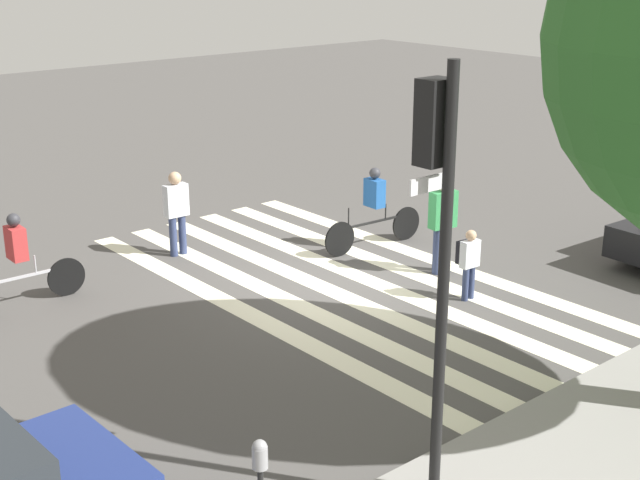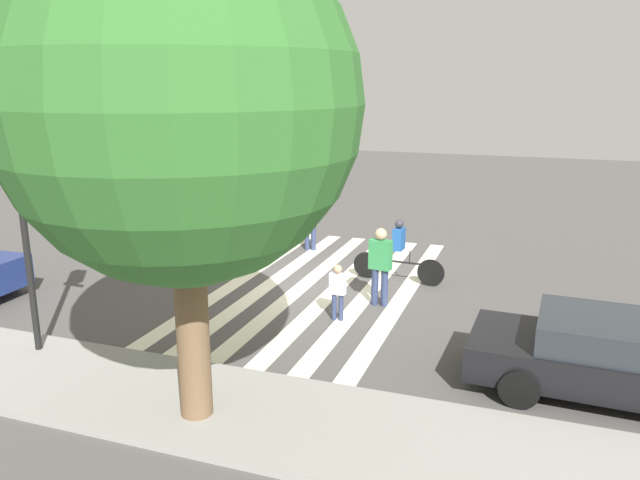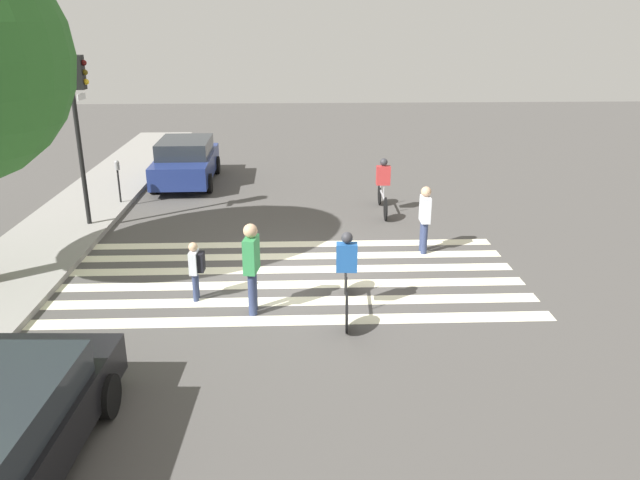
{
  "view_description": "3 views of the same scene",
  "coord_description": "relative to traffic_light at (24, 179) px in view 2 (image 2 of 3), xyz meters",
  "views": [
    {
      "loc": [
        9.88,
        11.08,
        5.76
      ],
      "look_at": [
        0.34,
        -0.22,
        0.81
      ],
      "focal_mm": 50.0,
      "sensor_mm": 36.0,
      "label": 1
    },
    {
      "loc": [
        -4.96,
        13.96,
        5.03
      ],
      "look_at": [
        -0.24,
        0.7,
        1.39
      ],
      "focal_mm": 35.0,
      "sensor_mm": 36.0,
      "label": 2
    },
    {
      "loc": [
        -12.76,
        -0.1,
        5.42
      ],
      "look_at": [
        -0.45,
        -0.57,
        1.02
      ],
      "focal_mm": 35.0,
      "sensor_mm": 36.0,
      "label": 3
    }
  ],
  "objects": [
    {
      "name": "cyclist_far_lane",
      "position": [
        1.19,
        -8.05,
        -2.46
      ],
      "size": [
        2.25,
        0.4,
        1.62
      ],
      "rotation": [
        0.0,
        0.0,
        -0.02
      ],
      "color": "black",
      "rests_on": "ground_plane"
    },
    {
      "name": "car_parked_far_curb",
      "position": [
        -10.06,
        -1.79,
        -2.63
      ],
      "size": [
        4.82,
        2.23,
        1.32
      ],
      "rotation": [
        0.0,
        0.0,
        -0.04
      ],
      "color": "black",
      "rests_on": "ground_plane"
    },
    {
      "name": "sidewalk_curb",
      "position": [
        -3.62,
        0.81,
        -3.25
      ],
      "size": [
        36.0,
        2.5,
        0.14
      ],
      "color": "gray",
      "rests_on": "ground_plane"
    },
    {
      "name": "street_tree",
      "position": [
        -3.99,
        1.16,
        1.37
      ],
      "size": [
        4.92,
        4.92,
        7.17
      ],
      "color": "brown",
      "rests_on": "ground_plane"
    },
    {
      "name": "crosswalk_stripes",
      "position": [
        -3.62,
        -5.44,
        -3.32
      ],
      "size": [
        4.65,
        10.0,
        0.01
      ],
      "color": "#F2EDCC",
      "rests_on": "ground_plane"
    },
    {
      "name": "pedestrian_adult_blue_shirt",
      "position": [
        -5.34,
        -4.66,
        -2.3
      ],
      "size": [
        0.53,
        0.3,
        1.81
      ],
      "rotation": [
        0.0,
        0.0,
        2.98
      ],
      "color": "navy",
      "rests_on": "ground_plane"
    },
    {
      "name": "cyclist_mid_street",
      "position": [
        -5.36,
        -6.47,
        -2.46
      ],
      "size": [
        2.39,
        0.41,
        1.63
      ],
      "rotation": [
        0.0,
        0.0,
        -0.07
      ],
      "color": "black",
      "rests_on": "ground_plane"
    },
    {
      "name": "traffic_light",
      "position": [
        0.0,
        0.0,
        0.0
      ],
      "size": [
        0.6,
        0.5,
        4.75
      ],
      "color": "black",
      "rests_on": "ground_plane"
    },
    {
      "name": "pedestrian_adult_yellow_jacket",
      "position": [
        -4.71,
        -3.49,
        -2.6
      ],
      "size": [
        0.35,
        0.3,
        1.24
      ],
      "rotation": [
        0.0,
        0.0,
        -0.06
      ],
      "color": "navy",
      "rests_on": "ground_plane"
    },
    {
      "name": "ground_plane",
      "position": [
        -3.62,
        -5.44,
        -3.32
      ],
      "size": [
        60.0,
        60.0,
        0.0
      ],
      "primitive_type": "plane",
      "color": "#4C4947"
    },
    {
      "name": "pedestrian_adult_tall_backpack",
      "position": [
        -2.17,
        -8.61,
        -2.39
      ],
      "size": [
        0.46,
        0.25,
        1.66
      ],
      "rotation": [
        0.0,
        0.0,
        -0.01
      ],
      "color": "navy",
      "rests_on": "ground_plane"
    }
  ]
}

